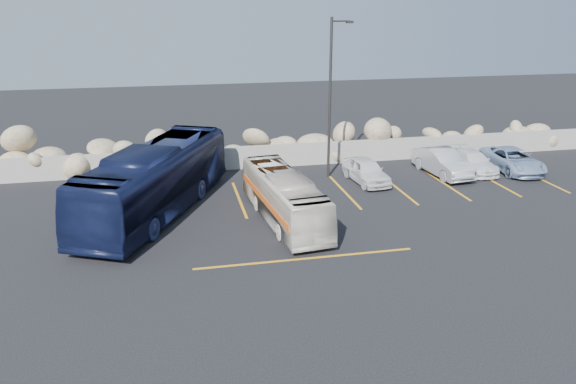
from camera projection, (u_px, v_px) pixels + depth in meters
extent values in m
plane|color=black|center=(334.00, 259.00, 20.05)|extent=(90.00, 90.00, 0.00)
cube|color=gray|center=(272.00, 156.00, 30.95)|extent=(60.00, 0.40, 1.20)
cube|color=orange|center=(239.00, 199.00, 26.02)|extent=(0.12, 5.00, 0.01)
cube|color=orange|center=(344.00, 192.00, 27.04)|extent=(0.12, 5.00, 0.01)
cube|color=orange|center=(397.00, 188.00, 27.57)|extent=(0.12, 5.00, 0.01)
cube|color=orange|center=(445.00, 184.00, 28.09)|extent=(0.12, 5.00, 0.01)
cube|color=orange|center=(492.00, 181.00, 28.61)|extent=(0.12, 5.00, 0.01)
cube|color=orange|center=(538.00, 178.00, 29.13)|extent=(0.12, 5.00, 0.01)
cube|color=orange|center=(306.00, 259.00, 20.03)|extent=(8.00, 0.12, 0.01)
cylinder|color=#2C2A27|center=(330.00, 100.00, 28.03)|extent=(0.14, 0.14, 8.00)
cylinder|color=#2C2A27|center=(341.00, 21.00, 26.89)|extent=(0.90, 0.08, 0.08)
cube|color=#2C2A27|center=(350.00, 22.00, 26.99)|extent=(0.35, 0.18, 0.12)
imported|color=silver|center=(284.00, 197.00, 23.20)|extent=(2.48, 7.53, 2.06)
imported|color=#101636|center=(156.00, 180.00, 23.92)|extent=(6.82, 10.69, 2.97)
imported|color=white|center=(366.00, 171.00, 28.26)|extent=(1.77, 3.69, 1.22)
imported|color=#B0B0B5|center=(443.00, 162.00, 29.42)|extent=(1.83, 4.25, 1.36)
imported|color=white|center=(472.00, 162.00, 30.08)|extent=(1.55, 3.74, 1.08)
imported|color=#839BBA|center=(513.00, 160.00, 30.15)|extent=(2.16, 4.40, 1.20)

